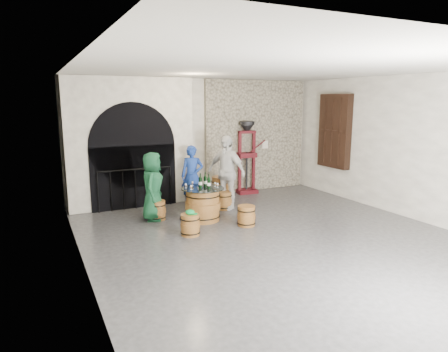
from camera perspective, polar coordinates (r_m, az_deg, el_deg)
name	(u,v)px	position (r m, az deg, el deg)	size (l,w,h in m)	color
ground	(278,240)	(7.83, 7.69, -9.00)	(8.00, 8.00, 0.00)	#313134
wall_back	(198,139)	(10.97, -3.77, 5.36)	(8.00, 8.00, 0.00)	white
wall_left	(81,172)	(6.23, -19.81, 0.52)	(8.00, 8.00, 0.00)	white
wall_right	(412,147)	(9.83, 25.24, 3.71)	(8.00, 8.00, 0.00)	white
ceiling	(282,68)	(7.39, 8.34, 15.03)	(8.00, 8.00, 0.00)	beige
stone_facing_panel	(256,136)	(11.71, 4.56, 5.70)	(3.20, 0.12, 3.18)	#A99F87
arched_opening	(131,143)	(10.15, -13.20, 4.55)	(3.10, 0.60, 3.19)	white
shuttered_window	(334,131)	(11.38, 15.49, 6.20)	(0.23, 1.10, 2.00)	black
barrel_table	(203,204)	(8.88, -3.05, -4.06)	(0.95, 0.95, 0.74)	#915D2A
barrel_stool_left	(157,210)	(9.07, -9.53, -4.86)	(0.40, 0.40, 0.43)	#915D2A
barrel_stool_far	(194,200)	(9.89, -4.27, -3.41)	(0.40, 0.40, 0.43)	#915D2A
barrel_stool_right	(224,201)	(9.78, 0.01, -3.54)	(0.40, 0.40, 0.43)	#915D2A
barrel_stool_near_right	(246,216)	(8.54, 3.21, -5.71)	(0.40, 0.40, 0.43)	#915D2A
barrel_stool_near_left	(190,225)	(7.97, -4.84, -6.96)	(0.40, 0.40, 0.43)	#915D2A
green_cap	(190,212)	(7.89, -4.84, -5.18)	(0.23, 0.18, 0.10)	#0C853A
person_green	(153,186)	(8.96, -10.17, -1.47)	(0.74, 0.48, 1.52)	#134427
person_blue	(192,176)	(10.00, -4.56, -0.01)	(0.56, 0.37, 1.53)	navy
person_white	(226,172)	(9.73, 0.31, 0.56)	(1.06, 0.44, 1.81)	silver
wine_bottle_left	(200,182)	(8.78, -3.39, -0.85)	(0.08, 0.08, 0.32)	black
wine_bottle_center	(209,183)	(8.69, -2.18, -0.97)	(0.08, 0.08, 0.32)	black
wine_bottle_right	(205,181)	(8.88, -2.70, -0.71)	(0.08, 0.08, 0.32)	black
tasting_glass_a	(191,187)	(8.64, -4.71, -1.63)	(0.05, 0.05, 0.10)	#A25F1F
tasting_glass_b	(215,185)	(8.89, -1.27, -1.23)	(0.05, 0.05, 0.10)	#A25F1F
tasting_glass_c	(193,183)	(9.04, -4.52, -1.06)	(0.05, 0.05, 0.10)	#A25F1F
tasting_glass_d	(207,182)	(9.17, -2.39, -0.86)	(0.05, 0.05, 0.10)	#A25F1F
tasting_glass_e	(218,185)	(8.81, -0.93, -1.35)	(0.05, 0.05, 0.10)	#A25F1F
tasting_glass_f	(186,186)	(8.80, -5.48, -1.41)	(0.05, 0.05, 0.10)	#A25F1F
side_barrel	(221,190)	(10.32, -0.38, -2.01)	(0.53, 0.53, 0.70)	#915D2A
corking_press	(247,152)	(11.34, 3.29, 3.47)	(0.85, 0.50, 2.05)	#530D18
control_box	(264,145)	(11.80, 5.79, 4.49)	(0.18, 0.10, 0.22)	silver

